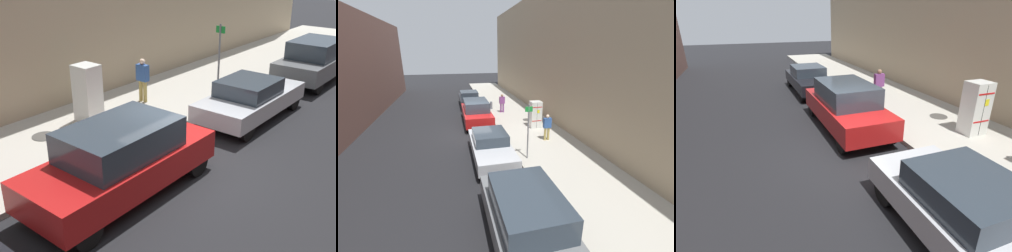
# 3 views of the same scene
# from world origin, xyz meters

# --- Properties ---
(ground_plane) EXTENTS (80.00, 80.00, 0.00)m
(ground_plane) POSITION_xyz_m (0.00, 0.00, 0.00)
(ground_plane) COLOR black
(sidewalk_slab) EXTENTS (4.22, 44.00, 0.15)m
(sidewalk_slab) POSITION_xyz_m (-3.94, 0.00, 0.08)
(sidewalk_slab) COLOR #B2ADA0
(sidewalk_slab) RESTS_ON ground
(building_facade_near) EXTENTS (2.00, 39.60, 9.68)m
(building_facade_near) POSITION_xyz_m (-7.05, 0.00, 4.84)
(building_facade_near) COLOR tan
(building_facade_near) RESTS_ON ground
(discarded_refrigerator) EXTENTS (0.74, 0.66, 1.81)m
(discarded_refrigerator) POSITION_xyz_m (-4.36, 0.58, 1.06)
(discarded_refrigerator) COLOR silver
(discarded_refrigerator) RESTS_ON sidewalk_slab
(manhole_cover) EXTENTS (0.70, 0.70, 0.02)m
(manhole_cover) POSITION_xyz_m (-4.41, -1.15, 0.16)
(manhole_cover) COLOR #47443F
(manhole_cover) RESTS_ON sidewalk_slab
(street_sign_post) EXTENTS (0.36, 0.07, 2.70)m
(street_sign_post) POSITION_xyz_m (-2.30, 4.95, 1.66)
(street_sign_post) COLOR slate
(street_sign_post) RESTS_ON sidewalk_slab
(fire_hydrant) EXTENTS (0.22, 0.22, 0.71)m
(fire_hydrant) POSITION_xyz_m (-2.34, -5.15, 0.52)
(fire_hydrant) COLOR slate
(fire_hydrant) RESTS_ON sidewalk_slab
(pedestrian_walking_far) EXTENTS (0.45, 0.22, 1.57)m
(pedestrian_walking_far) POSITION_xyz_m (-4.18, 2.97, 1.04)
(pedestrian_walking_far) COLOR #A8934C
(pedestrian_walking_far) RESTS_ON sidewalk_slab
(pedestrian_standing_near) EXTENTS (0.45, 0.22, 1.56)m
(pedestrian_standing_near) POSITION_xyz_m (-3.03, -3.78, 1.04)
(pedestrian_standing_near) COLOR #7A3D7F
(pedestrian_standing_near) RESTS_ON sidewalk_slab
(parked_sedan_dark) EXTENTS (1.85, 4.65, 1.41)m
(parked_sedan_dark) POSITION_xyz_m (-0.59, -7.41, 0.74)
(parked_sedan_dark) COLOR black
(parked_sedan_dark) RESTS_ON ground
(parked_suv_red) EXTENTS (1.91, 4.77, 1.74)m
(parked_suv_red) POSITION_xyz_m (-0.59, -1.74, 0.90)
(parked_suv_red) COLOR red
(parked_suv_red) RESTS_ON ground
(parked_sedan_silver) EXTENTS (1.83, 4.50, 1.38)m
(parked_sedan_silver) POSITION_xyz_m (-0.59, 4.25, 0.72)
(parked_sedan_silver) COLOR silver
(parked_sedan_silver) RESTS_ON ground
(parked_suv_gray) EXTENTS (1.92, 4.52, 1.76)m
(parked_suv_gray) POSITION_xyz_m (-0.59, 9.80, 0.91)
(parked_suv_gray) COLOR slate
(parked_suv_gray) RESTS_ON ground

